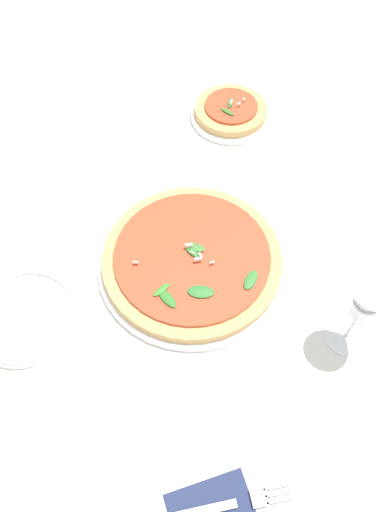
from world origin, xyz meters
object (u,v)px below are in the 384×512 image
at_px(pizza_arugula_main, 192,260).
at_px(pizza_personal_side, 231,112).
at_px(fork, 217,508).
at_px(wine_glass, 366,303).
at_px(side_plate_white, 24,316).

xyz_separation_m(pizza_arugula_main, pizza_personal_side, (0.29, 0.30, -0.00)).
bearing_deg(pizza_personal_side, pizza_arugula_main, -133.58).
xyz_separation_m(pizza_arugula_main, fork, (-0.18, -0.37, -0.01)).
bearing_deg(wine_glass, fork, -161.96).
bearing_deg(fork, pizza_personal_side, 74.82).
distance_m(wine_glass, fork, 0.37).
bearing_deg(wine_glass, side_plate_white, 145.52).
xyz_separation_m(wine_glass, side_plate_white, (-0.46, 0.32, -0.11)).
xyz_separation_m(pizza_personal_side, side_plate_white, (-0.59, -0.24, -0.01)).
distance_m(pizza_arugula_main, side_plate_white, 0.31).
bearing_deg(side_plate_white, fork, -73.61).
bearing_deg(fork, side_plate_white, 126.16).
xyz_separation_m(wine_glass, fork, (-0.34, -0.11, -0.11)).
bearing_deg(side_plate_white, pizza_personal_side, 22.30).
relative_size(pizza_arugula_main, side_plate_white, 1.87).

